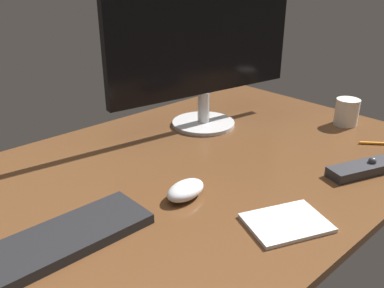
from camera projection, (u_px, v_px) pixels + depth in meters
desk at (183, 176)px, 99.94cm from camera, size 140.00×84.00×2.00cm
monitor at (204, 52)px, 119.10cm from camera, size 61.75×19.34×39.67cm
keyboard at (53, 244)px, 72.53cm from camera, size 35.98×12.18×1.99cm
computer_mouse at (186, 190)px, 88.08cm from camera, size 10.66×7.20×3.53cm
media_remote at (362, 169)px, 98.32cm from camera, size 18.33×10.98×3.68cm
coffee_mug at (347, 112)px, 127.11cm from camera, size 7.15×7.15×8.22cm
notepad at (286, 223)px, 79.30cm from camera, size 18.44×16.26×0.82cm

